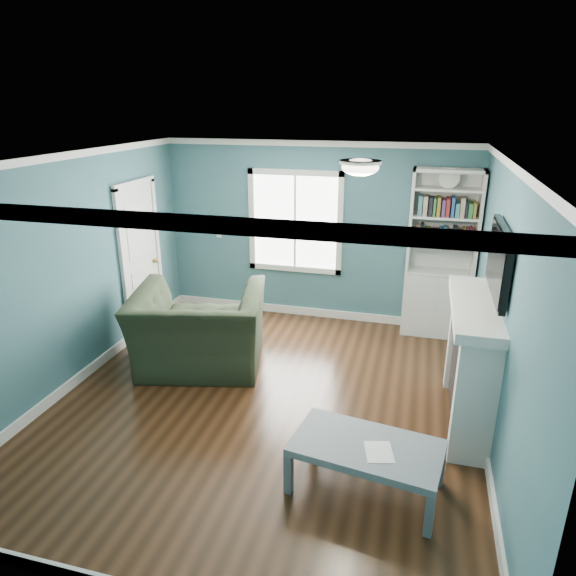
# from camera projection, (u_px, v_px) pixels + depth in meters

# --- Properties ---
(floor) EXTENTS (5.00, 5.00, 0.00)m
(floor) POSITION_uv_depth(u_px,v_px,m) (266.00, 401.00, 5.63)
(floor) COLOR black
(floor) RESTS_ON ground
(room_walls) EXTENTS (5.00, 5.00, 5.00)m
(room_walls) POSITION_uv_depth(u_px,v_px,m) (264.00, 264.00, 5.09)
(room_walls) COLOR #365C6C
(room_walls) RESTS_ON ground
(trim) EXTENTS (4.50, 5.00, 2.60)m
(trim) POSITION_uv_depth(u_px,v_px,m) (264.00, 296.00, 5.21)
(trim) COLOR white
(trim) RESTS_ON ground
(window) EXTENTS (1.40, 0.06, 1.50)m
(window) POSITION_uv_depth(u_px,v_px,m) (295.00, 222.00, 7.46)
(window) COLOR white
(window) RESTS_ON room_walls
(bookshelf) EXTENTS (0.90, 0.35, 2.31)m
(bookshelf) POSITION_uv_depth(u_px,v_px,m) (439.00, 271.00, 6.98)
(bookshelf) COLOR silver
(bookshelf) RESTS_ON ground
(fireplace) EXTENTS (0.44, 1.58, 1.30)m
(fireplace) POSITION_uv_depth(u_px,v_px,m) (471.00, 365.00, 5.09)
(fireplace) COLOR black
(fireplace) RESTS_ON ground
(tv) EXTENTS (0.06, 1.10, 0.65)m
(tv) POSITION_uv_depth(u_px,v_px,m) (499.00, 261.00, 4.69)
(tv) COLOR black
(tv) RESTS_ON fireplace
(door) EXTENTS (0.12, 0.98, 2.17)m
(door) POSITION_uv_depth(u_px,v_px,m) (141.00, 258.00, 7.07)
(door) COLOR silver
(door) RESTS_ON ground
(ceiling_fixture) EXTENTS (0.38, 0.38, 0.15)m
(ceiling_fixture) POSITION_uv_depth(u_px,v_px,m) (360.00, 166.00, 4.63)
(ceiling_fixture) COLOR white
(ceiling_fixture) RESTS_ON room_walls
(light_switch) EXTENTS (0.08, 0.01, 0.12)m
(light_switch) POSITION_uv_depth(u_px,v_px,m) (219.00, 234.00, 7.84)
(light_switch) COLOR white
(light_switch) RESTS_ON room_walls
(recliner) EXTENTS (1.70, 1.31, 1.33)m
(recliner) POSITION_uv_depth(u_px,v_px,m) (198.00, 317.00, 6.16)
(recliner) COLOR #212C1B
(recliner) RESTS_ON ground
(coffee_table) EXTENTS (1.30, 0.84, 0.44)m
(coffee_table) POSITION_uv_depth(u_px,v_px,m) (367.00, 450.00, 4.24)
(coffee_table) COLOR #515A62
(coffee_table) RESTS_ON ground
(paper_sheet) EXTENTS (0.28, 0.32, 0.00)m
(paper_sheet) POSITION_uv_depth(u_px,v_px,m) (379.00, 452.00, 4.13)
(paper_sheet) COLOR white
(paper_sheet) RESTS_ON coffee_table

